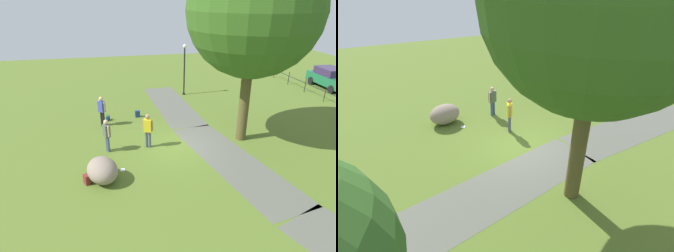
% 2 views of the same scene
% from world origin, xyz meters
% --- Properties ---
extents(ground_plane, '(48.00, 48.00, 0.00)m').
position_xyz_m(ground_plane, '(0.00, 0.00, 0.00)').
color(ground_plane, '#556E27').
extents(footpath_segment_near, '(8.11, 2.63, 0.01)m').
position_xyz_m(footpath_segment_near, '(-6.01, 1.02, 0.00)').
color(footpath_segment_near, '#5D5F53').
rests_on(footpath_segment_near, ground).
extents(footpath_segment_mid, '(8.28, 3.71, 0.01)m').
position_xyz_m(footpath_segment_mid, '(1.91, 2.00, 0.00)').
color(footpath_segment_mid, '#5D5F53').
rests_on(footpath_segment_mid, ground).
extents(large_shade_tree, '(6.00, 6.00, 9.24)m').
position_xyz_m(large_shade_tree, '(-0.11, 3.35, 6.22)').
color(large_shade_tree, '#4F4822').
rests_on(large_shade_tree, ground).
extents(lamp_post, '(0.28, 0.28, 3.65)m').
position_xyz_m(lamp_post, '(-7.99, 2.42, 2.24)').
color(lamp_post, black).
rests_on(lamp_post, ground).
extents(lawn_boulder, '(1.82, 1.56, 0.98)m').
position_xyz_m(lawn_boulder, '(2.33, -3.66, 0.49)').
color(lawn_boulder, gray).
rests_on(lawn_boulder, ground).
extents(woman_with_handbag, '(0.43, 0.42, 1.71)m').
position_xyz_m(woman_with_handbag, '(-3.35, -3.55, 0.99)').
color(woman_with_handbag, black).
rests_on(woman_with_handbag, ground).
extents(man_near_boulder, '(0.49, 0.36, 1.60)m').
position_xyz_m(man_near_boulder, '(-0.19, -3.38, 0.92)').
color(man_near_boulder, '#435373').
rests_on(man_near_boulder, ground).
extents(passerby_on_path, '(0.36, 0.48, 1.71)m').
position_xyz_m(passerby_on_path, '(-0.19, -1.45, 0.99)').
color(passerby_on_path, '#484F6B').
rests_on(passerby_on_path, ground).
extents(handbag_on_grass, '(0.36, 0.36, 0.31)m').
position_xyz_m(handbag_on_grass, '(-4.07, -3.25, 0.14)').
color(handbag_on_grass, navy).
rests_on(handbag_on_grass, ground).
extents(backpack_by_boulder, '(0.34, 0.34, 0.40)m').
position_xyz_m(backpack_by_boulder, '(2.39, -4.27, 0.19)').
color(backpack_by_boulder, maroon).
rests_on(backpack_by_boulder, ground).
extents(spare_backpack_on_lawn, '(0.27, 0.29, 0.40)m').
position_xyz_m(spare_backpack_on_lawn, '(-4.24, -1.48, 0.19)').
color(spare_backpack_on_lawn, navy).
rests_on(spare_backpack_on_lawn, ground).
extents(frisbee_on_grass, '(0.23, 0.23, 0.02)m').
position_xyz_m(frisbee_on_grass, '(1.68, -2.84, 0.01)').
color(frisbee_on_grass, white).
rests_on(frisbee_on_grass, ground).
extents(parked_coupe_black, '(4.18, 1.94, 1.56)m').
position_xyz_m(parked_coupe_black, '(-7.21, 14.10, 0.81)').
color(parked_coupe_black, '#1B6540').
rests_on(parked_coupe_black, ground).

